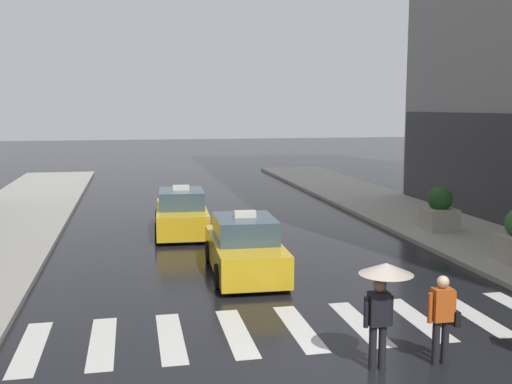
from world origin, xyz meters
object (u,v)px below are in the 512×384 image
Objects in this scene: taxi_second at (181,214)px; planter_mid_block at (440,210)px; pedestrian_with_handbag at (442,314)px; taxi_lead at (245,248)px; pedestrian_with_umbrella at (383,287)px.

planter_mid_block is at bearing -12.28° from taxi_second.
taxi_second is 2.80× the size of pedestrian_with_handbag.
taxi_lead is at bearing -77.78° from taxi_second.
planter_mid_block is (5.62, 10.56, -0.06)m from pedestrian_with_handbag.
planter_mid_block is at bearing 61.98° from pedestrian_with_handbag.
taxi_lead is 2.87× the size of planter_mid_block.
taxi_lead reaches higher than pedestrian_with_handbag.
pedestrian_with_umbrella is (2.52, -12.57, 0.79)m from taxi_second.
pedestrian_with_handbag is (3.67, -12.58, 0.21)m from taxi_second.
taxi_second is 9.51m from planter_mid_block.
planter_mid_block is (8.01, 3.89, 0.15)m from taxi_lead.
pedestrian_with_handbag is (1.15, -0.01, -0.58)m from pedestrian_with_umbrella.
taxi_lead is 8.90m from planter_mid_block.
taxi_lead reaches higher than planter_mid_block.
taxi_lead is at bearing -154.10° from planter_mid_block.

